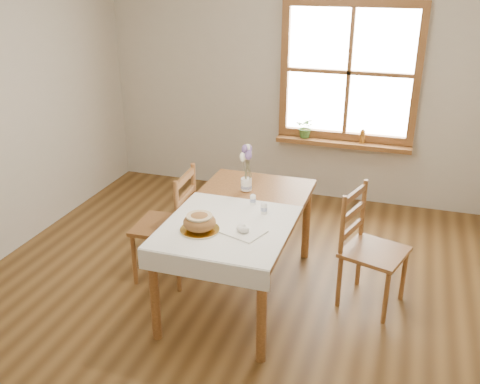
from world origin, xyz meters
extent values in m
plane|color=brown|center=(0.00, 0.00, 0.00)|extent=(5.00, 5.00, 0.00)
cube|color=beige|center=(0.00, 2.50, 1.30)|extent=(4.50, 0.10, 2.60)
cube|color=#975C2E|center=(0.50, 2.46, 2.14)|extent=(1.46, 0.08, 0.08)
cube|color=#975C2E|center=(0.50, 2.46, 0.76)|extent=(1.46, 0.08, 0.08)
cube|color=#975C2E|center=(-0.19, 2.46, 1.45)|extent=(0.08, 0.08, 1.30)
cube|color=#975C2E|center=(1.19, 2.46, 1.45)|extent=(0.08, 0.08, 1.30)
cube|color=#975C2E|center=(0.50, 2.46, 1.45)|extent=(0.04, 0.06, 1.30)
cube|color=#975C2E|center=(0.50, 2.46, 1.45)|extent=(1.30, 0.06, 0.04)
cube|color=white|center=(0.50, 2.49, 1.45)|extent=(1.30, 0.01, 1.30)
cube|color=#975C2E|center=(0.50, 2.40, 0.69)|extent=(1.46, 0.20, 0.05)
cube|color=#975C2E|center=(0.00, 0.30, 0.72)|extent=(0.90, 1.60, 0.05)
cylinder|color=#975C2E|center=(-0.39, -0.44, 0.35)|extent=(0.07, 0.07, 0.70)
cylinder|color=#975C2E|center=(0.39, -0.44, 0.35)|extent=(0.07, 0.07, 0.70)
cylinder|color=#975C2E|center=(-0.39, 1.04, 0.35)|extent=(0.07, 0.07, 0.70)
cylinder|color=#975C2E|center=(0.39, 1.04, 0.35)|extent=(0.07, 0.07, 0.70)
cube|color=white|center=(0.00, 0.00, 0.76)|extent=(0.91, 0.99, 0.01)
cylinder|color=white|center=(-0.16, -0.14, 0.77)|extent=(0.34, 0.34, 0.01)
ellipsoid|color=olive|center=(-0.16, -0.14, 0.84)|extent=(0.23, 0.23, 0.13)
cube|color=white|center=(0.15, -0.07, 0.77)|extent=(0.33, 0.30, 0.01)
cylinder|color=white|center=(0.07, 0.41, 0.80)|extent=(0.05, 0.05, 0.09)
cylinder|color=white|center=(0.20, 0.27, 0.81)|extent=(0.05, 0.05, 0.10)
cylinder|color=white|center=(-0.07, 0.67, 0.80)|extent=(0.09, 0.09, 0.10)
imported|color=#3D6E2C|center=(0.08, 2.40, 0.80)|extent=(0.23, 0.25, 0.18)
cylinder|color=#A4621E|center=(0.70, 2.40, 0.79)|extent=(0.06, 0.06, 0.15)
camera|label=1|loc=(1.16, -3.26, 2.51)|focal=40.00mm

